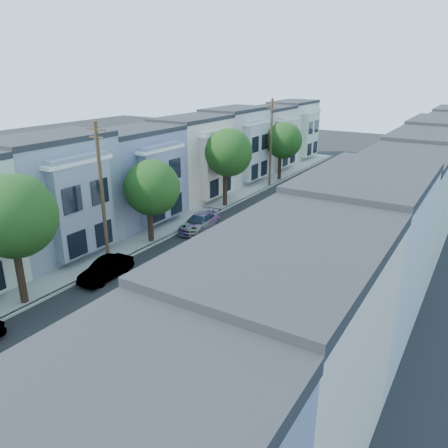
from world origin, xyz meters
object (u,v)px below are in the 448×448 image
tree_d (228,153)px  parked_right_d (365,194)px  tree_c (151,188)px  utility_pole_far (271,143)px  tree_far_r (389,169)px  parked_left_d (199,222)px  parked_left_c (106,269)px  tree_b (13,217)px  parked_right_c (337,217)px  utility_pole_near (102,196)px  tree_e (283,141)px  fedex_truck (248,237)px  parked_right_a (130,400)px  parked_right_b (218,323)px  lead_sedan (319,212)px

tree_d → parked_right_d: 15.74m
tree_c → utility_pole_far: size_ratio=0.68×
tree_far_r → parked_left_d: (-11.80, -17.32, -2.81)m
parked_left_c → parked_left_d: 10.93m
tree_b → tree_d: 22.90m
tree_far_r → parked_right_c: (-2.00, -9.86, -2.75)m
parked_left_c → tree_d: bearing=91.0°
parked_left_c → utility_pole_near: bearing=128.5°
tree_e → tree_b: bearing=-90.0°
tree_b → utility_pole_far: bearing=90.0°
tree_c → tree_far_r: 25.44m
utility_pole_near → tree_d: bearing=90.0°
tree_far_r → utility_pole_far: (-13.20, -0.70, 1.64)m
utility_pole_near → parked_right_d: utility_pole_near is taller
tree_far_r → utility_pole_far: size_ratio=0.51×
tree_c → tree_b: bearing=-90.0°
tree_far_r → parked_left_d: tree_far_r is taller
fedex_truck → parked_left_c: 10.23m
parked_right_a → parked_right_c: 26.55m
parked_left_c → tree_far_r: bearing=63.8°
parked_right_a → utility_pole_far: bearing=102.1°
parked_right_a → parked_right_b: 6.63m
tree_b → tree_c: (0.00, 11.50, -0.97)m
tree_d → parked_left_c: (1.40, -17.93, -4.86)m
parked_left_c → lead_sedan: bearing=65.0°
utility_pole_far → parked_left_c: size_ratio=2.48×
utility_pole_near → parked_right_b: bearing=-15.4°
tree_c → tree_e: (-0.00, 24.44, 0.36)m
utility_pole_far → fedex_truck: (7.89, -19.72, -3.41)m
lead_sedan → parked_left_d: (-7.66, -8.55, 0.09)m
parked_right_a → parked_right_d: (0.00, 36.02, 0.03)m
utility_pole_far → parked_right_a: size_ratio=2.19×
tree_b → parked_right_d: (11.20, 32.83, -4.91)m
parked_right_c → parked_right_d: 9.47m
tree_b → parked_right_a: (11.20, -3.19, -4.94)m
lead_sedan → parked_right_b: size_ratio=1.06×
fedex_truck → lead_sedan: bearing=83.4°
tree_c → parked_left_d: (1.40, 4.40, -3.91)m
utility_pole_near → parked_right_a: bearing=-40.9°
utility_pole_near → parked_left_d: bearing=81.5°
tree_c → utility_pole_far: (0.00, 21.03, 0.54)m
tree_e → parked_right_a: bearing=-74.0°
tree_c → parked_right_b: (11.20, -8.06, -3.99)m
tree_d → fedex_truck: 13.36m
parked_left_d → parked_right_b: parked_left_d is taller
fedex_truck → parked_right_a: 16.37m
utility_pole_far → tree_e: bearing=90.0°
lead_sedan → parked_left_d: size_ratio=0.93×
tree_b → parked_left_d: bearing=85.0°
tree_e → parked_left_d: bearing=-86.0°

